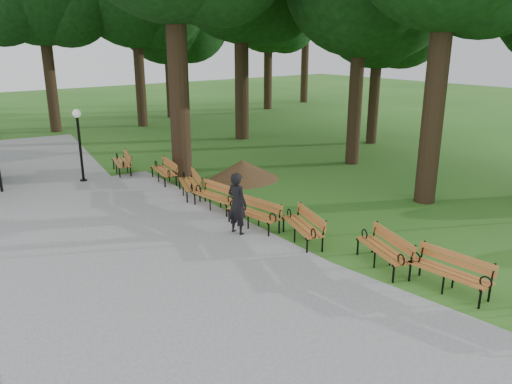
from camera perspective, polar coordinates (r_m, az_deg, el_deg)
ground at (r=12.95m, az=8.31°, el=-7.57°), size 100.00×100.00×0.00m
path at (r=13.10m, az=-14.00°, el=-7.48°), size 12.00×38.00×0.06m
person at (r=14.08m, az=-2.16°, el=-1.36°), size 0.56×0.74×1.82m
lamp_post at (r=20.23m, az=-19.60°, el=6.73°), size 0.32×0.32×2.84m
dirt_mound at (r=19.73m, az=-1.52°, el=2.53°), size 2.54×2.54×0.81m
bench_1 at (r=11.90m, az=21.17°, el=-8.61°), size 0.75×1.94×0.88m
bench_2 at (r=12.62m, az=14.30°, el=-6.44°), size 1.25×2.00×0.88m
bench_3 at (r=13.77m, az=5.30°, el=-3.93°), size 1.23×2.00×0.88m
bench_4 at (r=14.66m, az=-0.29°, el=-2.53°), size 0.88×1.97×0.88m
bench_5 at (r=16.27m, az=-4.67°, el=-0.59°), size 0.82×1.95×0.88m
bench_6 at (r=17.80m, az=-7.63°, el=0.88°), size 1.28×2.00×0.88m
bench_7 at (r=19.74m, az=-10.49°, el=2.36°), size 0.97×1.98×0.88m
bench_8 at (r=21.48m, az=-15.09°, el=3.25°), size 1.09×2.00×0.88m
lawn_tree_5 at (r=27.22m, az=13.99°, el=19.99°), size 6.24×6.24×10.12m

